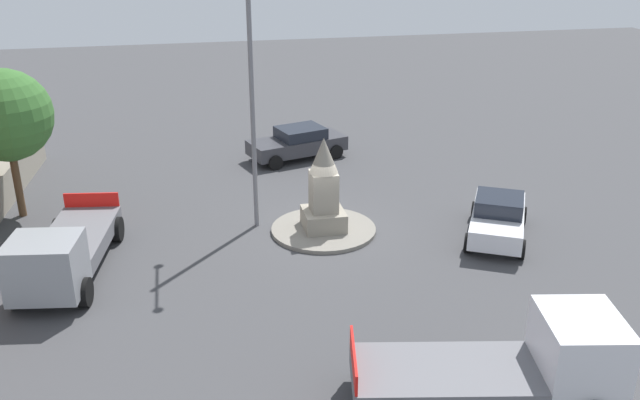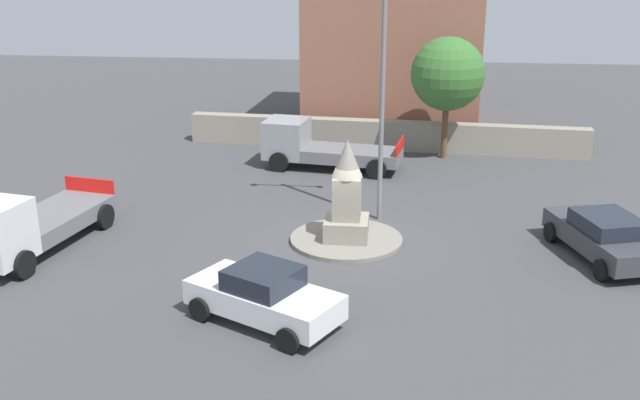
% 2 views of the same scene
% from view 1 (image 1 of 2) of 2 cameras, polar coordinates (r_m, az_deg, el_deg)
% --- Properties ---
extents(ground_plane, '(80.00, 80.00, 0.00)m').
position_cam_1_polar(ground_plane, '(23.86, 0.30, -2.62)').
color(ground_plane, '#424244').
extents(traffic_island, '(3.64, 3.64, 0.14)m').
position_cam_1_polar(traffic_island, '(23.83, 0.30, -2.47)').
color(traffic_island, gray).
rests_on(traffic_island, ground).
extents(monument, '(1.40, 1.40, 3.26)m').
position_cam_1_polar(monument, '(23.25, 0.30, 0.82)').
color(monument, gray).
rests_on(monument, traffic_island).
extents(streetlamp, '(2.92, 0.28, 8.67)m').
position_cam_1_polar(streetlamp, '(22.77, -5.74, 9.85)').
color(streetlamp, slate).
rests_on(streetlamp, ground).
extents(car_white_parked_left, '(4.30, 3.37, 1.50)m').
position_cam_1_polar(car_white_parked_left, '(23.90, 14.59, -1.37)').
color(car_white_parked_left, silver).
rests_on(car_white_parked_left, ground).
extents(car_dark_grey_near_island, '(2.96, 4.65, 1.43)m').
position_cam_1_polar(car_dark_grey_near_island, '(30.89, -1.86, 4.81)').
color(car_dark_grey_near_island, '#38383D').
rests_on(car_dark_grey_near_island, ground).
extents(truck_grey_passing, '(6.03, 2.94, 2.03)m').
position_cam_1_polar(truck_grey_passing, '(21.62, -20.71, -4.21)').
color(truck_grey_passing, gray).
rests_on(truck_grey_passing, ground).
extents(truck_white_approaching, '(3.20, 6.08, 2.19)m').
position_cam_1_polar(truck_white_approaching, '(16.12, 16.17, -13.05)').
color(truck_white_approaching, silver).
rests_on(truck_white_approaching, ground).
extents(tree_near_wall, '(3.23, 3.23, 5.40)m').
position_cam_1_polar(tree_near_wall, '(26.21, -24.73, 6.40)').
color(tree_near_wall, brown).
rests_on(tree_near_wall, ground).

